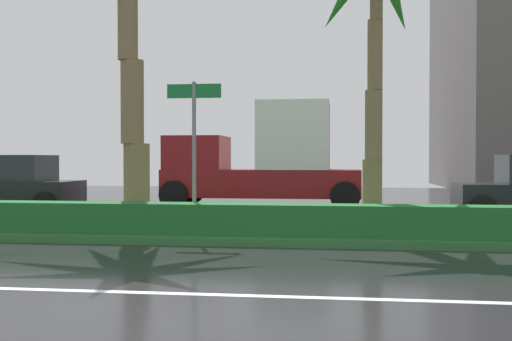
% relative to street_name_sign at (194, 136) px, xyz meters
% --- Properties ---
extents(ground_plane, '(90.00, 42.00, 0.10)m').
position_rel_street_name_sign_xyz_m(ground_plane, '(1.10, 2.02, -2.13)').
color(ground_plane, black).
extents(near_lane_divider_stripe, '(81.00, 0.14, 0.01)m').
position_rel_street_name_sign_xyz_m(near_lane_divider_stripe, '(1.10, -4.98, -2.08)').
color(near_lane_divider_stripe, white).
rests_on(near_lane_divider_stripe, ground_plane).
extents(median_strip, '(85.50, 4.00, 0.15)m').
position_rel_street_name_sign_xyz_m(median_strip, '(1.10, 1.02, -2.00)').
color(median_strip, '#2D6B33').
rests_on(median_strip, ground_plane).
extents(median_hedge, '(76.50, 0.70, 0.60)m').
position_rel_street_name_sign_xyz_m(median_hedge, '(1.10, -0.38, -1.63)').
color(median_hedge, '#1E6028').
rests_on(median_hedge, median_strip).
extents(street_name_sign, '(1.10, 0.08, 3.00)m').
position_rel_street_name_sign_xyz_m(street_name_sign, '(0.00, 0.00, 0.00)').
color(street_name_sign, slate).
rests_on(street_name_sign, median_strip).
extents(car_in_traffic_leading, '(4.30, 2.02, 1.72)m').
position_rel_street_name_sign_xyz_m(car_in_traffic_leading, '(-6.89, 5.18, -1.25)').
color(car_in_traffic_leading, black).
rests_on(car_in_traffic_leading, ground_plane).
extents(box_truck_lead, '(6.40, 2.64, 3.46)m').
position_rel_street_name_sign_xyz_m(box_truck_lead, '(0.44, 8.29, -0.53)').
color(box_truck_lead, maroon).
rests_on(box_truck_lead, ground_plane).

